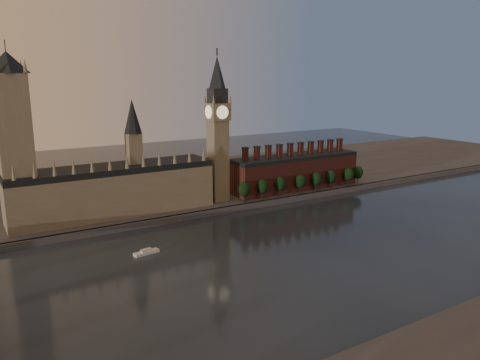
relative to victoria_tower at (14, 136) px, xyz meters
name	(u,v)px	position (x,y,z in m)	size (l,w,h in m)	color
ground	(303,256)	(120.00, -115.00, -59.09)	(900.00, 900.00, 0.00)	black
north_bank	(169,186)	(120.00, 63.04, -57.09)	(900.00, 182.00, 4.00)	#4A4A4F
palace_of_westminster	(114,187)	(55.59, -0.09, -37.46)	(130.00, 30.30, 74.00)	#7C7358
victoria_tower	(14,136)	(0.00, 0.00, 0.00)	(24.00, 24.00, 108.00)	#7C7358
big_ben	(218,128)	(130.00, -5.00, -2.26)	(15.00, 15.00, 107.00)	#7C7358
chimney_block	(295,171)	(200.00, -5.00, -41.27)	(110.00, 25.00, 37.00)	maroon
embankment_tree_0	(244,189)	(142.96, -19.84, -45.62)	(8.60, 8.60, 14.88)	black
embankment_tree_1	(262,187)	(158.52, -19.99, -45.62)	(8.60, 8.60, 14.88)	black
embankment_tree_2	(280,184)	(174.98, -19.52, -45.62)	(8.60, 8.60, 14.88)	black
embankment_tree_3	(300,181)	(193.36, -20.46, -45.62)	(8.60, 8.60, 14.88)	black
embankment_tree_4	(316,179)	(209.14, -20.73, -45.62)	(8.60, 8.60, 14.88)	black
embankment_tree_5	(331,177)	(224.95, -19.91, -45.62)	(8.60, 8.60, 14.88)	black
embankment_tree_6	(349,174)	(243.05, -21.35, -45.62)	(8.60, 8.60, 14.88)	black
embankment_tree_7	(358,172)	(255.41, -19.51, -45.62)	(8.60, 8.60, 14.88)	black
river_boat	(146,252)	(50.71, -69.31, -58.04)	(14.08, 5.67, 2.74)	silver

